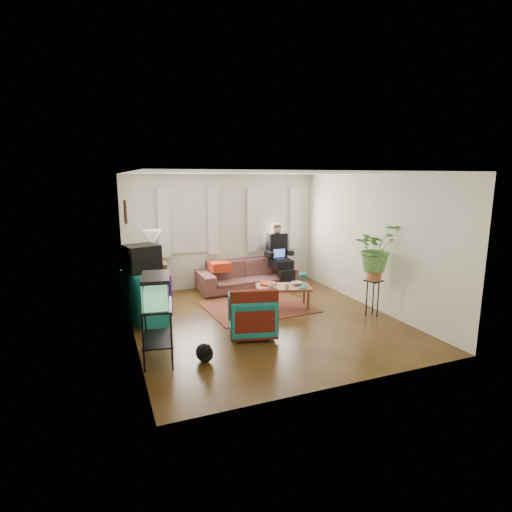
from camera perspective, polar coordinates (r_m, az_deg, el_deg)
name	(u,v)px	position (r m, az deg, el deg)	size (l,w,h in m)	color
floor	(264,320)	(7.30, 1.17, -9.07)	(4.50, 5.00, 0.01)	#4F2B14
ceiling	(265,173)	(6.85, 1.25, 11.79)	(4.50, 5.00, 0.01)	white
wall_back	(223,231)	(9.29, -4.77, 3.54)	(4.50, 0.01, 2.60)	silver
wall_front	(347,284)	(4.80, 12.83, -3.88)	(4.50, 0.01, 2.60)	silver
wall_left	(130,258)	(6.45, -17.57, -0.31)	(0.01, 5.00, 2.60)	silver
wall_right	(371,241)	(8.09, 16.09, 2.01)	(0.01, 5.00, 2.60)	silver
window_left	(188,222)	(9.04, -9.63, 4.81)	(1.08, 0.04, 1.38)	white
window_right	(273,219)	(9.67, 2.38, 5.36)	(1.08, 0.04, 1.38)	white
curtains_left	(189,222)	(8.96, -9.53, 4.76)	(1.36, 0.06, 1.50)	white
curtains_right	(274,219)	(9.60, 2.57, 5.32)	(1.36, 0.06, 1.50)	white
picture_frame	(126,212)	(7.20, -18.10, 6.04)	(0.04, 0.32, 0.40)	#3D2616
area_rug	(258,307)	(7.96, 0.32, -7.27)	(2.00, 1.60, 0.01)	maroon
sofa	(247,270)	(9.15, -1.31, -2.01)	(2.24, 0.88, 0.88)	brown
seated_person	(279,257)	(9.43, 3.24, -0.20)	(0.56, 0.69, 1.34)	black
side_table	(155,281)	(8.71, -14.30, -3.42)	(0.53, 0.53, 0.77)	#3E2C17
table_lamp	(153,247)	(8.56, -14.52, 1.21)	(0.40, 0.40, 0.70)	white
dresser	(145,297)	(7.35, -15.56, -5.69)	(0.50, 0.99, 0.89)	navy
crt_tv	(142,258)	(7.28, -16.01, -0.32)	(0.55, 0.50, 0.48)	black
aquarium_stand	(158,333)	(5.79, -13.82, -10.62)	(0.41, 0.73, 0.81)	black
aquarium	(156,290)	(5.60, -14.11, -4.71)	(0.36, 0.66, 0.43)	#7FD899
black_cat	(204,351)	(5.74, -7.38, -13.31)	(0.24, 0.36, 0.31)	black
armchair	(252,313)	(6.51, -0.60, -8.15)	(0.72, 0.67, 0.74)	#105E65
serape_throw	(254,310)	(6.20, -0.24, -7.67)	(0.74, 0.17, 0.61)	#9E0A0A
coffee_table	(283,297)	(7.91, 3.89, -5.82)	(1.05, 0.57, 0.44)	brown
cup_a	(272,285)	(7.72, 2.26, -4.20)	(0.12, 0.12, 0.09)	white
cup_b	(287,286)	(7.68, 4.45, -4.32)	(0.10, 0.10, 0.09)	beige
bowl	(297,283)	(7.98, 5.86, -3.89)	(0.21, 0.21, 0.05)	white
snack_tray	(268,284)	(7.95, 1.72, -3.95)	(0.32, 0.32, 0.04)	#B21414
birdcage	(303,280)	(7.73, 6.74, -3.43)	(0.17, 0.17, 0.31)	#115B6B
plant_stand	(373,298)	(7.70, 16.31, -5.78)	(0.29, 0.29, 0.68)	black
potted_plant	(375,255)	(7.51, 16.65, 0.14)	(0.78, 0.67, 0.86)	#599947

